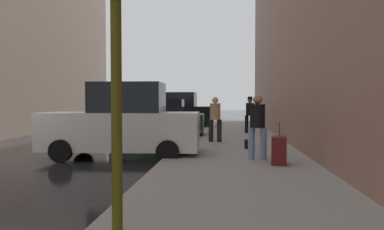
{
  "coord_description": "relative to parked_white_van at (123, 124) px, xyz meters",
  "views": [
    {
      "loc": [
        5.69,
        -9.8,
        1.7
      ],
      "look_at": [
        4.49,
        3.67,
        1.2
      ],
      "focal_mm": 35.0,
      "sensor_mm": 36.0,
      "label": 1
    }
  ],
  "objects": [
    {
      "name": "duffel_bag",
      "position": [
        3.84,
        1.5,
        -0.74
      ],
      "size": [
        0.32,
        0.44,
        0.28
      ],
      "color": "black",
      "rests_on": "sidewalk"
    },
    {
      "name": "pedestrian_with_fedora",
      "position": [
        4.24,
        7.47,
        0.1
      ],
      "size": [
        0.52,
        0.45,
        1.78
      ],
      "color": "black",
      "rests_on": "sidewalk"
    },
    {
      "name": "fire_hydrant",
      "position": [
        1.8,
        4.62,
        -0.54
      ],
      "size": [
        0.42,
        0.22,
        0.7
      ],
      "color": "red",
      "rests_on": "sidewalk"
    },
    {
      "name": "parked_white_van",
      "position": [
        0.0,
        0.0,
        0.0
      ],
      "size": [
        4.66,
        2.18,
        2.25
      ],
      "color": "silver",
      "rests_on": "ground_plane"
    },
    {
      "name": "ground_plane",
      "position": [
        -2.65,
        -1.13,
        -1.03
      ],
      "size": [
        120.0,
        120.0,
        0.0
      ],
      "primitive_type": "plane",
      "color": "black"
    },
    {
      "name": "traffic_light",
      "position": [
        1.85,
        -6.91,
        1.73
      ],
      "size": [
        0.32,
        0.32,
        3.6
      ],
      "color": "#514C0F",
      "rests_on": "sidewalk"
    },
    {
      "name": "pedestrian_in_tan_coat",
      "position": [
        2.66,
        3.35,
        0.07
      ],
      "size": [
        0.51,
        0.43,
        1.71
      ],
      "color": "black",
      "rests_on": "sidewalk"
    },
    {
      "name": "rolling_suitcase",
      "position": [
        4.37,
        -1.62,
        -0.54
      ],
      "size": [
        0.43,
        0.6,
        1.04
      ],
      "color": "#591414",
      "rests_on": "sidewalk"
    },
    {
      "name": "pedestrian_in_jeans",
      "position": [
        3.9,
        -0.89,
        0.07
      ],
      "size": [
        0.53,
        0.5,
        1.71
      ],
      "color": "#728CB2",
      "rests_on": "sidewalk"
    },
    {
      "name": "sidewalk",
      "position": [
        3.35,
        -1.13,
        -0.96
      ],
      "size": [
        4.0,
        40.0,
        0.15
      ],
      "primitive_type": "cube",
      "color": "gray",
      "rests_on": "ground_plane"
    },
    {
      "name": "parked_dark_green_sedan",
      "position": [
        0.0,
        6.2,
        -0.18
      ],
      "size": [
        4.27,
        2.18,
        1.79
      ],
      "color": "#193828",
      "rests_on": "ground_plane"
    },
    {
      "name": "parked_black_suv",
      "position": [
        -0.0,
        12.33,
        0.0
      ],
      "size": [
        4.67,
        2.2,
        2.25
      ],
      "color": "black",
      "rests_on": "ground_plane"
    }
  ]
}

